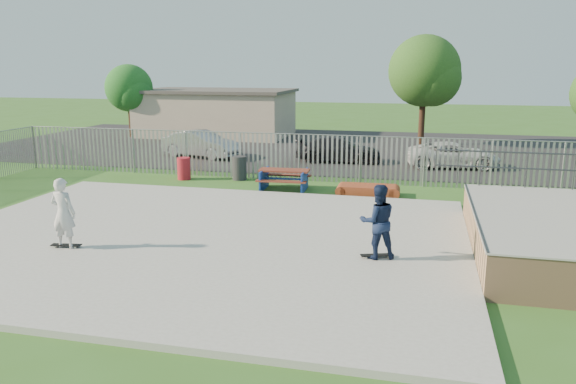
% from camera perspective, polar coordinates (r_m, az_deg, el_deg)
% --- Properties ---
extents(ground, '(120.00, 120.00, 0.00)m').
position_cam_1_polar(ground, '(16.11, -9.35, -4.95)').
color(ground, '#366322').
rests_on(ground, ground).
extents(concrete_slab, '(15.00, 12.00, 0.15)m').
position_cam_1_polar(concrete_slab, '(16.09, -9.36, -4.69)').
color(concrete_slab, '#9B9B96').
rests_on(concrete_slab, ground).
extents(quarter_pipe, '(5.50, 7.05, 2.19)m').
position_cam_1_polar(quarter_pipe, '(16.12, 25.28, -3.96)').
color(quarter_pipe, tan).
rests_on(quarter_pipe, ground).
extents(fence, '(26.04, 16.02, 2.00)m').
position_cam_1_polar(fence, '(19.75, -1.64, 1.52)').
color(fence, gray).
rests_on(fence, ground).
extents(picnic_table, '(2.05, 1.71, 0.83)m').
position_cam_1_polar(picnic_table, '(22.22, -0.40, 1.27)').
color(picnic_table, '#60281B').
rests_on(picnic_table, ground).
extents(funbox, '(2.03, 1.06, 0.40)m').
position_cam_1_polar(funbox, '(21.52, 8.12, 0.15)').
color(funbox, maroon).
rests_on(funbox, ground).
extents(trash_bin_red, '(0.57, 0.57, 0.95)m').
position_cam_1_polar(trash_bin_red, '(24.72, -10.53, 2.36)').
color(trash_bin_red, '#AC1A26').
rests_on(trash_bin_red, ground).
extents(trash_bin_grey, '(0.61, 0.61, 1.02)m').
position_cam_1_polar(trash_bin_grey, '(24.31, -4.96, 2.44)').
color(trash_bin_grey, '#29292C').
rests_on(trash_bin_grey, ground).
extents(parking_lot, '(40.00, 18.00, 0.02)m').
position_cam_1_polar(parking_lot, '(34.01, 3.10, 4.58)').
color(parking_lot, black).
rests_on(parking_lot, ground).
extents(car_silver, '(4.53, 2.54, 1.41)m').
position_cam_1_polar(car_silver, '(30.46, -8.85, 4.85)').
color(car_silver, '#A5A4A9').
rests_on(car_silver, parking_lot).
extents(car_dark, '(4.47, 2.07, 1.26)m').
position_cam_1_polar(car_dark, '(28.76, 5.16, 4.33)').
color(car_dark, black).
rests_on(car_dark, parking_lot).
extents(car_white, '(4.62, 2.60, 1.22)m').
position_cam_1_polar(car_white, '(28.18, 16.40, 3.64)').
color(car_white, silver).
rests_on(car_white, parking_lot).
extents(building, '(10.40, 6.40, 3.20)m').
position_cam_1_polar(building, '(39.82, -7.30, 8.02)').
color(building, '#BBA990').
rests_on(building, ground).
extents(tree_left, '(3.19, 3.19, 4.92)m').
position_cam_1_polar(tree_left, '(40.10, -15.85, 10.10)').
color(tree_left, '#382216').
rests_on(tree_left, ground).
extents(tree_mid, '(4.32, 4.32, 6.66)m').
position_cam_1_polar(tree_mid, '(35.69, 13.68, 11.85)').
color(tree_mid, '#3B2417').
rests_on(tree_mid, ground).
extents(skateboard_a, '(0.82, 0.45, 0.08)m').
position_cam_1_polar(skateboard_a, '(14.31, 8.98, -6.44)').
color(skateboard_a, black).
rests_on(skateboard_a, concrete_slab).
extents(skateboard_b, '(0.82, 0.32, 0.08)m').
position_cam_1_polar(skateboard_b, '(16.01, -21.60, -5.11)').
color(skateboard_b, black).
rests_on(skateboard_b, concrete_slab).
extents(skater_navy, '(1.09, 0.97, 1.88)m').
position_cam_1_polar(skater_navy, '(14.04, 9.10, -2.97)').
color(skater_navy, '#142141').
rests_on(skater_navy, concrete_slab).
extents(skater_white, '(0.69, 0.46, 1.88)m').
position_cam_1_polar(skater_white, '(15.77, -21.87, -2.00)').
color(skater_white, silver).
rests_on(skater_white, concrete_slab).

